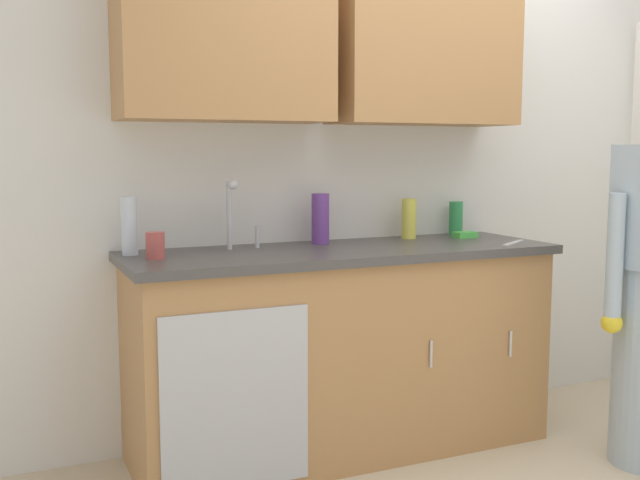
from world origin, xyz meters
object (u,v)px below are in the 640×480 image
object	(u,v)px
bottle_dish_liquid	(320,219)
cup_by_sink	(155,246)
sink	(248,256)
bottle_water_short	(129,226)
bottle_cleaner_spray	(409,219)
knife_on_counter	(514,243)
sponge	(465,235)
bottle_water_tall	(456,218)

from	to	relation	value
bottle_dish_liquid	cup_by_sink	size ratio (longest dim) A/B	2.18
sink	bottle_water_short	size ratio (longest dim) A/B	2.04
bottle_water_short	bottle_cleaner_spray	world-z (taller)	bottle_water_short
bottle_water_short	knife_on_counter	size ratio (longest dim) A/B	1.02
bottle_water_short	cup_by_sink	size ratio (longest dim) A/B	2.26
bottle_cleaner_spray	knife_on_counter	size ratio (longest dim) A/B	0.83
bottle_water_short	bottle_cleaner_spray	xyz separation A→B (m)	(1.37, 0.04, -0.02)
sink	bottle_cleaner_spray	bearing A→B (deg)	11.29
bottle_cleaner_spray	sponge	distance (m)	0.30
bottle_water_tall	bottle_cleaner_spray	distance (m)	0.31
cup_by_sink	sponge	bearing A→B (deg)	3.84
sink	bottle_water_tall	distance (m)	1.23
cup_by_sink	sponge	world-z (taller)	cup_by_sink
bottle_dish_liquid	sponge	size ratio (longest dim) A/B	2.15
sponge	bottle_dish_liquid	bearing A→B (deg)	174.16
bottle_water_tall	sink	bearing A→B (deg)	-169.72
sink	bottle_cleaner_spray	xyz separation A→B (m)	(0.90, 0.18, 0.11)
bottle_cleaner_spray	sponge	size ratio (longest dim) A/B	1.80
bottle_dish_liquid	knife_on_counter	xyz separation A→B (m)	(0.84, -0.36, -0.12)
knife_on_counter	sponge	bearing A→B (deg)	71.03
bottle_water_short	bottle_water_tall	bearing A→B (deg)	2.71
bottle_water_short	cup_by_sink	bearing A→B (deg)	-64.28
cup_by_sink	bottle_cleaner_spray	bearing A→B (deg)	8.54
bottle_water_short	sponge	bearing A→B (deg)	-1.70
cup_by_sink	knife_on_counter	distance (m)	1.66
bottle_dish_liquid	cup_by_sink	world-z (taller)	bottle_dish_liquid
bottle_water_tall	cup_by_sink	world-z (taller)	bottle_water_tall
bottle_water_tall	sponge	xyz separation A→B (m)	(-0.03, -0.13, -0.07)
bottle_water_short	sink	bearing A→B (deg)	-16.40
bottle_water_tall	bottle_dish_liquid	bearing A→B (deg)	-176.36
bottle_dish_liquid	bottle_water_short	xyz separation A→B (m)	(-0.89, -0.03, 0.00)
bottle_cleaner_spray	sponge	xyz separation A→B (m)	(0.27, -0.09, -0.08)
sink	knife_on_counter	world-z (taller)	sink
sink	cup_by_sink	size ratio (longest dim) A/B	4.62
bottle_dish_liquid	sink	bearing A→B (deg)	-157.84
bottle_cleaner_spray	bottle_water_tall	bearing A→B (deg)	7.26
sink	bottle_dish_liquid	size ratio (longest dim) A/B	2.12
bottle_water_tall	knife_on_counter	xyz separation A→B (m)	(0.04, -0.41, -0.08)
bottle_cleaner_spray	cup_by_sink	xyz separation A→B (m)	(-1.30, -0.20, -0.05)
bottle_dish_liquid	bottle_water_tall	distance (m)	0.79
knife_on_counter	bottle_cleaner_spray	bearing A→B (deg)	99.37
bottle_water_tall	knife_on_counter	size ratio (longest dim) A/B	0.72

